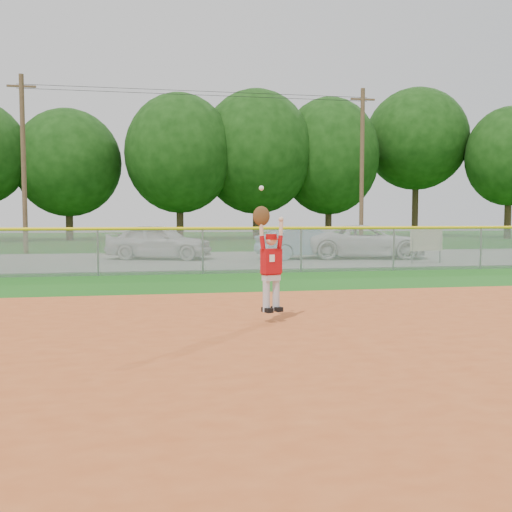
{
  "coord_description": "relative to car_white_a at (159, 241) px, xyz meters",
  "views": [
    {
      "loc": [
        -1.6,
        -8.67,
        1.9
      ],
      "look_at": [
        0.43,
        2.55,
        1.1
      ],
      "focal_mm": 40.0,
      "sensor_mm": 36.0,
      "label": 1
    }
  ],
  "objects": [
    {
      "name": "sponsor_sign",
      "position": [
        10.35,
        -4.27,
        0.13
      ],
      "size": [
        1.55,
        0.45,
        1.42
      ],
      "color": "gray",
      "rests_on": "ground"
    },
    {
      "name": "power_lines",
      "position": [
        2.33,
        5.53,
        3.87
      ],
      "size": [
        19.4,
        0.24,
        9.0
      ],
      "color": "#4C3823",
      "rests_on": "ground"
    },
    {
      "name": "car_white_a",
      "position": [
        0.0,
        0.0,
        0.0
      ],
      "size": [
        4.91,
        3.19,
        1.55
      ],
      "primitive_type": "imported",
      "rotation": [
        0.0,
        0.0,
        1.25
      ],
      "color": "silver",
      "rests_on": "parking_strip"
    },
    {
      "name": "ground",
      "position": [
        1.33,
        -16.47,
        -0.81
      ],
      "size": [
        120.0,
        120.0,
        0.0
      ],
      "primitive_type": "plane",
      "color": "#165012",
      "rests_on": "ground"
    },
    {
      "name": "parking_strip",
      "position": [
        1.33,
        -0.47,
        -0.79
      ],
      "size": [
        44.0,
        10.0,
        0.03
      ],
      "primitive_type": "cube",
      "color": "slate",
      "rests_on": "ground"
    },
    {
      "name": "clay_infield",
      "position": [
        1.33,
        -19.47,
        -0.79
      ],
      "size": [
        24.0,
        16.0,
        0.04
      ],
      "primitive_type": "cube",
      "color": "#B14C1F",
      "rests_on": "ground"
    },
    {
      "name": "car_white_b",
      "position": [
        9.06,
        -1.1,
        -0.04
      ],
      "size": [
        5.66,
        3.34,
        1.48
      ],
      "primitive_type": "imported",
      "rotation": [
        0.0,
        0.0,
        1.4
      ],
      "color": "white",
      "rests_on": "parking_strip"
    },
    {
      "name": "tree_line",
      "position": [
        2.29,
        21.43,
        6.72
      ],
      "size": [
        62.37,
        13.0,
        14.43
      ],
      "color": "#422D1C",
      "rests_on": "ground"
    },
    {
      "name": "ballplayer",
      "position": [
        1.74,
        -15.44,
        0.33
      ],
      "size": [
        0.6,
        0.34,
        2.2
      ],
      "color": "silver",
      "rests_on": "ground"
    },
    {
      "name": "outfield_fence",
      "position": [
        1.33,
        -6.47,
        0.08
      ],
      "size": [
        40.06,
        0.1,
        1.55
      ],
      "color": "gray",
      "rests_on": "ground"
    },
    {
      "name": "car_blue",
      "position": [
        6.34,
        -0.84,
        -0.07
      ],
      "size": [
        4.5,
        2.3,
        1.41
      ],
      "primitive_type": "imported",
      "rotation": [
        0.0,
        0.0,
        1.77
      ],
      "color": "#7CA3BA",
      "rests_on": "parking_strip"
    }
  ]
}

